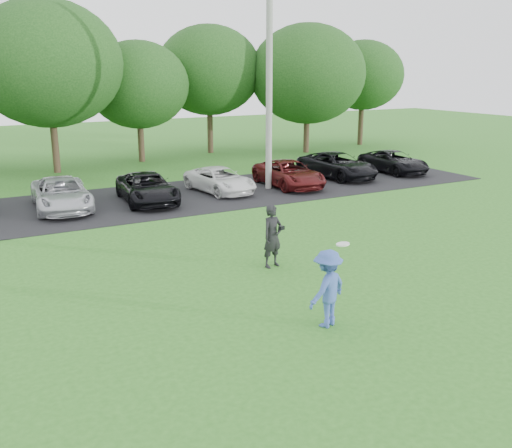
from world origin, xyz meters
The scene contains 7 objects.
ground centered at (0.00, 0.00, 0.00)m, with size 100.00×100.00×0.00m, color #2C6A1E.
parking_lot centered at (0.00, 13.00, 0.01)m, with size 32.00×6.50×0.03m, color black.
utility_pole centered at (5.63, 12.69, 4.84)m, with size 0.28×0.28×9.68m, color gray.
frisbee_player centered at (-0.31, -0.19, 0.84)m, with size 1.23×0.96×1.90m.
camera_bystander centered at (0.55, 3.57, 0.87)m, with size 0.71×0.55×1.73m.
parked_cars centered at (1.11, 12.88, 0.61)m, with size 28.38×5.21×1.23m.
tree_row centered at (1.51, 22.76, 4.91)m, with size 42.39×9.85×8.64m.
Camera 1 is at (-6.91, -9.24, 5.28)m, focal length 40.00 mm.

